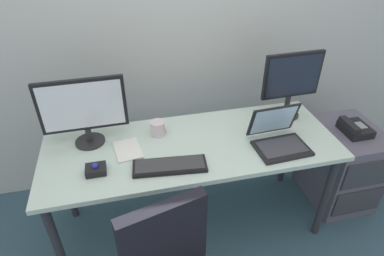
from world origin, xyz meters
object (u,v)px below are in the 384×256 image
Objects in this scene: file_cabinet at (341,165)px; keyboard at (170,166)px; monitor_main at (83,109)px; desk_phone at (354,128)px; monitor_side at (292,81)px; coffee_mug at (158,128)px; trackball_mouse at (96,169)px; laptop at (279,137)px; paper_notepad at (128,150)px.

keyboard is at bearing -171.33° from file_cabinet.
desk_phone is at bearing -5.12° from monitor_main.
file_cabinet is 1.38× the size of monitor_side.
coffee_mug reaches higher than file_cabinet.
trackball_mouse is (-1.72, -0.13, 0.09)m from desk_phone.
file_cabinet is 1.43m from coffee_mug.
laptop is at bearing -21.51° from coffee_mug.
monitor_main is 1.52× the size of laptop.
monitor_side is at bearing 158.15° from desk_phone.
desk_phone is 0.44× the size of monitor_side.
monitor_main is 1.17× the size of keyboard.
coffee_mug is at bearing 36.00° from trackball_mouse.
laptop is at bearing -167.59° from file_cabinet.
monitor_side is 2.18× the size of paper_notepad.
file_cabinet is 6.33× the size of coffee_mug.
monitor_main is 0.60m from keyboard.
monitor_side is at bearing 56.12° from laptop.
paper_notepad is at bearing -31.94° from monitor_main.
coffee_mug reaches higher than trackball_mouse.
monitor_main is 0.37m from trackball_mouse.
keyboard is 2.03× the size of paper_notepad.
keyboard reaches higher than desk_phone.
trackball_mouse reaches higher than file_cabinet.
keyboard is 0.40m from trackball_mouse.
laptop is (0.68, 0.06, 0.04)m from keyboard.
trackball_mouse is at bearing 172.43° from keyboard.
laptop is 1.56× the size of paper_notepad.
coffee_mug is at bearing 158.49° from laptop.
desk_phone is 1.79m from monitor_main.
trackball_mouse reaches higher than paper_notepad.
coffee_mug is at bearing 31.58° from paper_notepad.
monitor_side is 0.98m from keyboard.
keyboard is (-1.32, -0.19, 0.08)m from desk_phone.
keyboard is 3.84× the size of trackball_mouse.
paper_notepad is (-0.89, 0.15, -0.05)m from laptop.
trackball_mouse is at bearing -166.36° from monitor_side.
monitor_main is 1.32m from monitor_side.
keyboard is at bearing -171.97° from desk_phone.
file_cabinet is 1.27× the size of monitor_main.
coffee_mug reaches higher than paper_notepad.
monitor_main reaches higher than laptop.
keyboard is 4.26× the size of coffee_mug.
file_cabinet is at bearing -4.57° from monitor_main.
desk_phone is at bearing -116.78° from file_cabinet.
trackball_mouse is (-1.73, -0.15, 0.44)m from file_cabinet.
desk_phone is 0.58m from monitor_side.
monitor_main is 0.35m from paper_notepad.
desk_phone is 0.47× the size of keyboard.
paper_notepad is at bearing -148.42° from coffee_mug.
monitor_main is at bearing 141.76° from keyboard.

